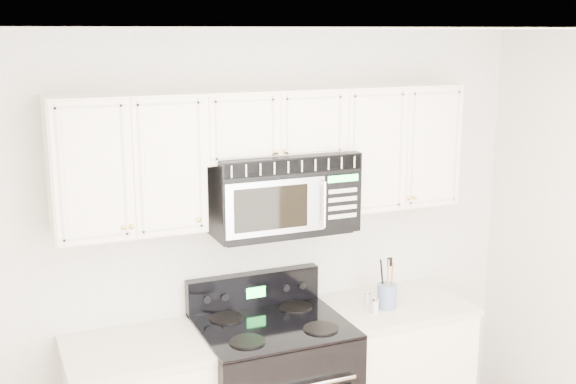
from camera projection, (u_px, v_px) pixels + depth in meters
room at (416, 364)px, 2.87m from camera, size 3.51×3.51×2.61m
base_cabinet_right at (393, 374)px, 4.66m from camera, size 0.86×0.65×0.92m
upper_cabinets at (269, 148)px, 4.15m from camera, size 2.44×0.37×0.75m
microwave at (281, 191)px, 4.18m from camera, size 0.84×0.47×0.46m
utensil_crock at (387, 295)px, 4.44m from camera, size 0.12×0.12×0.32m
shaker_salt at (367, 298)px, 4.48m from camera, size 0.04×0.04×0.09m
shaker_pepper at (375, 305)px, 4.36m from camera, size 0.04×0.04×0.10m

